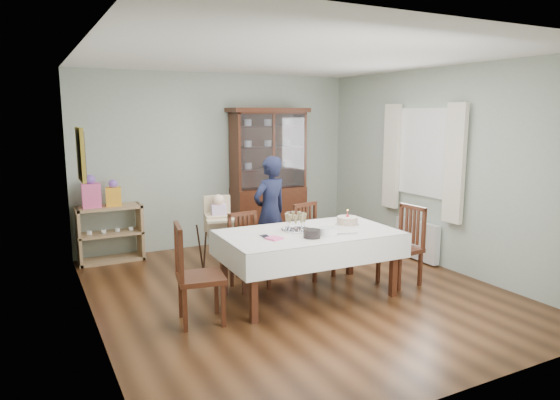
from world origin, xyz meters
TOP-DOWN VIEW (x-y plane):
  - floor at (0.00, 0.00)m, footprint 5.00×5.00m
  - room_shell at (0.00, 0.53)m, footprint 5.00×5.00m
  - dining_table at (0.05, -0.21)m, footprint 2.03×1.21m
  - china_cabinet at (0.75, 2.26)m, footprint 1.30×0.48m
  - sideboard at (-1.75, 2.28)m, footprint 0.90×0.38m
  - picture_frame at (-2.22, 0.80)m, footprint 0.04×0.48m
  - window at (2.22, 0.30)m, footprint 0.04×1.02m
  - curtain_left at (2.16, -0.32)m, footprint 0.07×0.30m
  - curtain_right at (2.16, 0.92)m, footprint 0.07×0.30m
  - radiator at (2.16, 0.30)m, footprint 0.10×0.80m
  - chair_far_left at (-0.45, 0.35)m, footprint 0.43×0.43m
  - chair_far_right at (0.48, 0.37)m, footprint 0.51×0.51m
  - chair_end_left at (-1.31, -0.35)m, footprint 0.53×0.53m
  - chair_end_right at (1.26, -0.39)m, footprint 0.47×0.47m
  - woman at (0.16, 1.01)m, footprint 0.64×0.51m
  - high_chair at (-0.58, 1.01)m, footprint 0.56×0.56m
  - champagne_tray at (-0.06, -0.09)m, footprint 0.34×0.34m
  - birthday_cake at (0.62, -0.15)m, footprint 0.29×0.29m
  - plate_stack_dark at (-0.07, -0.47)m, footprint 0.23×0.23m
  - plate_stack_white at (0.15, -0.45)m, footprint 0.24×0.24m
  - napkin_stack at (-0.46, -0.34)m, footprint 0.18×0.18m
  - cutlery at (-0.54, -0.21)m, footprint 0.12×0.17m
  - cake_knife at (0.35, -0.50)m, footprint 0.28×0.11m
  - gift_bag_pink at (-1.97, 2.26)m, footprint 0.25×0.17m
  - gift_bag_orange at (-1.68, 2.26)m, footprint 0.23×0.18m

SIDE VIEW (x-z plane):
  - floor at x=0.00m, z-range 0.00..0.00m
  - chair_far_left at x=-0.45m, z-range -0.18..0.72m
  - chair_far_right at x=0.48m, z-range -0.19..0.75m
  - chair_end_right at x=1.26m, z-range -0.20..0.77m
  - radiator at x=2.16m, z-range 0.02..0.57m
  - chair_end_left at x=-1.31m, z-range -0.21..0.81m
  - dining_table at x=0.05m, z-range 0.00..0.76m
  - sideboard at x=-1.75m, z-range 0.00..0.80m
  - high_chair at x=-0.58m, z-range -0.12..0.94m
  - woman at x=0.16m, z-range 0.00..1.52m
  - cutlery at x=-0.54m, z-range 0.76..0.77m
  - cake_knife at x=0.35m, z-range 0.76..0.77m
  - napkin_stack at x=-0.46m, z-range 0.76..0.78m
  - plate_stack_white at x=0.15m, z-range 0.76..0.84m
  - plate_stack_dark at x=-0.07m, z-range 0.76..0.85m
  - birthday_cake at x=0.62m, z-range 0.71..0.91m
  - champagne_tray at x=-0.06m, z-range 0.72..0.93m
  - gift_bag_orange at x=-1.68m, z-range 0.78..1.15m
  - gift_bag_pink at x=-1.97m, z-range 0.77..1.23m
  - china_cabinet at x=0.75m, z-range 0.04..2.21m
  - curtain_left at x=2.16m, z-range 0.67..2.23m
  - curtain_right at x=2.16m, z-range 0.67..2.23m
  - window at x=2.22m, z-range 0.94..2.16m
  - picture_frame at x=-2.22m, z-range 1.36..1.94m
  - room_shell at x=0.00m, z-range -0.80..4.20m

